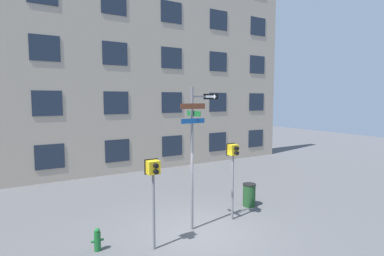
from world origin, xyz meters
name	(u,v)px	position (x,y,z in m)	size (l,w,h in m)	color
ground_plane	(198,232)	(0.00, 0.00, 0.00)	(60.00, 60.00, 0.00)	#515154
building_facade	(113,54)	(0.00, 8.86, 6.66)	(24.00, 0.64, 13.31)	tan
street_sign_pole	(194,145)	(0.01, 0.26, 2.75)	(1.42, 0.79, 4.58)	slate
pedestrian_signal_left	(153,179)	(-1.65, -0.31, 2.01)	(0.39, 0.40, 2.55)	slate
pedestrian_signal_right	(233,161)	(1.55, 0.23, 2.07)	(0.36, 0.40, 2.67)	slate
fire_hydrant	(97,240)	(-3.03, 0.41, 0.31)	(0.34, 0.18, 0.65)	#196028
trash_bin	(249,195)	(2.94, 0.94, 0.45)	(0.52, 0.52, 0.89)	#1E4723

